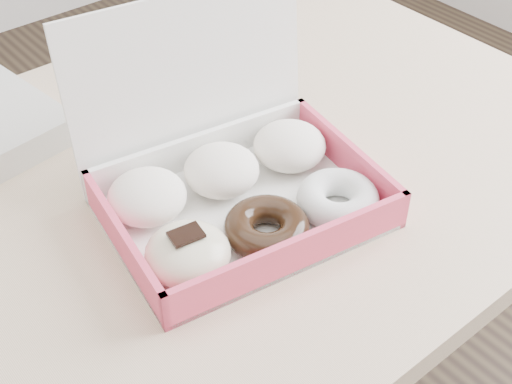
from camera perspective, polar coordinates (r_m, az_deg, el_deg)
table at (r=1.04m, az=-4.21°, el=-1.79°), size 1.20×0.80×0.75m
donut_box at (r=0.90m, az=-1.86°, el=0.60°), size 0.37×0.33×0.24m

